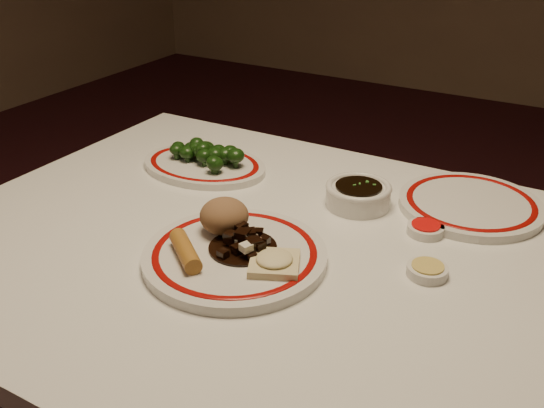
% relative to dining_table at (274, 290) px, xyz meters
% --- Properties ---
extents(dining_table, '(1.20, 0.90, 0.75)m').
position_rel_dining_table_xyz_m(dining_table, '(0.00, 0.00, 0.00)').
color(dining_table, white).
rests_on(dining_table, ground).
extents(main_plate, '(0.33, 0.33, 0.02)m').
position_rel_dining_table_xyz_m(main_plate, '(-0.03, -0.07, 0.10)').
color(main_plate, silver).
rests_on(main_plate, dining_table).
extents(rice_mound, '(0.08, 0.08, 0.06)m').
position_rel_dining_table_xyz_m(rice_mound, '(-0.08, -0.03, 0.14)').
color(rice_mound, brown).
rests_on(rice_mound, main_plate).
extents(spring_roll, '(0.10, 0.09, 0.03)m').
position_rel_dining_table_xyz_m(spring_roll, '(-0.09, -0.13, 0.12)').
color(spring_roll, '#B0762B').
rests_on(spring_roll, main_plate).
extents(fried_wonton, '(0.10, 0.10, 0.02)m').
position_rel_dining_table_xyz_m(fried_wonton, '(0.05, -0.08, 0.12)').
color(fried_wonton, beige).
rests_on(fried_wonton, main_plate).
extents(stirfry_heap, '(0.11, 0.11, 0.03)m').
position_rel_dining_table_xyz_m(stirfry_heap, '(-0.02, -0.06, 0.12)').
color(stirfry_heap, black).
rests_on(stirfry_heap, main_plate).
extents(broccoli_plate, '(0.29, 0.25, 0.02)m').
position_rel_dining_table_xyz_m(broccoli_plate, '(-0.29, 0.20, 0.10)').
color(broccoli_plate, silver).
rests_on(broccoli_plate, dining_table).
extents(broccoli_pile, '(0.17, 0.10, 0.05)m').
position_rel_dining_table_xyz_m(broccoli_pile, '(-0.28, 0.21, 0.13)').
color(broccoli_pile, '#23471C').
rests_on(broccoli_pile, broccoli_plate).
extents(soy_bowl, '(0.12, 0.12, 0.04)m').
position_rel_dining_table_xyz_m(soy_bowl, '(0.06, 0.21, 0.11)').
color(soy_bowl, silver).
rests_on(soy_bowl, dining_table).
extents(sweet_sour_dish, '(0.06, 0.06, 0.02)m').
position_rel_dining_table_xyz_m(sweet_sour_dish, '(0.21, 0.17, 0.10)').
color(sweet_sour_dish, silver).
rests_on(sweet_sour_dish, dining_table).
extents(mustard_dish, '(0.06, 0.06, 0.02)m').
position_rel_dining_table_xyz_m(mustard_dish, '(0.25, 0.04, 0.10)').
color(mustard_dish, silver).
rests_on(mustard_dish, dining_table).
extents(far_plate, '(0.29, 0.29, 0.02)m').
position_rel_dining_table_xyz_m(far_plate, '(0.25, 0.30, 0.10)').
color(far_plate, silver).
rests_on(far_plate, dining_table).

